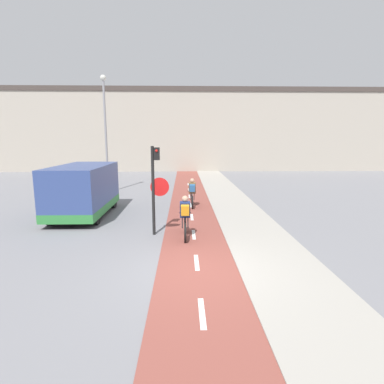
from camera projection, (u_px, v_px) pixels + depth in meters
The scene contains 9 objects.
ground_plane at pixel (197, 271), 7.94m from camera, with size 120.00×120.00×0.00m, color gray.
bike_lane at pixel (197, 270), 7.95m from camera, with size 2.17×60.00×0.02m.
sidewalk_strip at pixel (283, 269), 8.00m from camera, with size 2.40×60.00×0.05m.
building_row_background at pixel (187, 130), 34.42m from camera, with size 60.00×5.20×8.95m.
traffic_light_pole at pixel (155, 181), 10.64m from camera, with size 0.67×0.25×3.21m.
street_lamp_far at pixel (105, 123), 19.05m from camera, with size 0.36×0.36×7.41m.
cyclist_near at pixel (185, 218), 10.51m from camera, with size 0.46×1.73×1.51m.
cyclist_far at pixel (192, 193), 15.40m from camera, with size 0.46×1.69×1.48m.
van at pixel (84, 191), 13.56m from camera, with size 2.13×4.70×2.30m.
Camera 1 is at (-0.35, -7.45, 3.43)m, focal length 28.00 mm.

